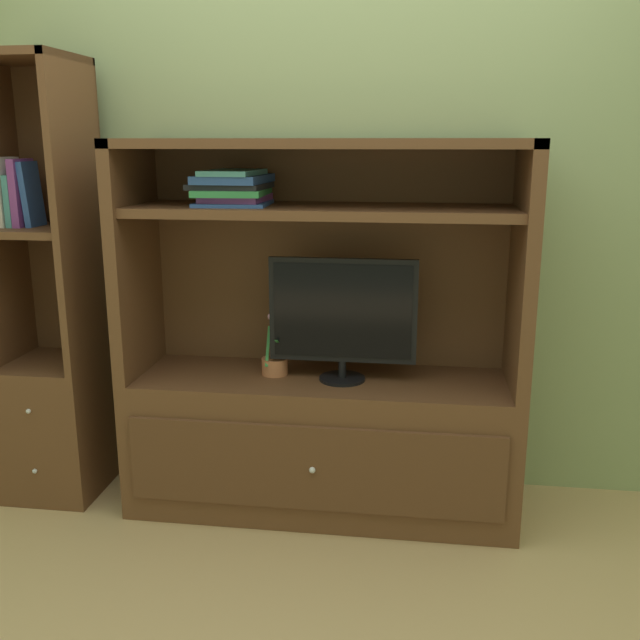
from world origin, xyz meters
TOP-DOWN VIEW (x-y plane):
  - ground_plane at (0.00, 0.00)m, footprint 8.00×8.00m
  - painted_rear_wall at (0.00, 0.75)m, footprint 6.00×0.10m
  - media_console at (0.00, 0.41)m, footprint 1.56×0.51m
  - tv_monitor at (0.08, 0.38)m, footprint 0.58×0.18m
  - potted_plant at (-0.20, 0.41)m, footprint 0.11×0.14m
  - magazine_stack at (-0.34, 0.40)m, footprint 0.30×0.35m
  - bookshelf_tall at (-1.16, 0.41)m, footprint 0.39×0.43m
  - upright_book_row at (-1.23, 0.40)m, footprint 0.14×0.16m

SIDE VIEW (x-z plane):
  - ground_plane at x=0.00m, z-range 0.00..0.00m
  - media_console at x=0.00m, z-range -0.27..1.22m
  - bookshelf_tall at x=-1.16m, z-range -0.30..1.52m
  - potted_plant at x=-0.20m, z-range 0.48..0.76m
  - tv_monitor at x=0.08m, z-range 0.58..1.07m
  - upright_book_row at x=-1.23m, z-range 1.14..1.41m
  - magazine_stack at x=-0.34m, z-range 1.24..1.38m
  - painted_rear_wall at x=0.00m, z-range 0.00..2.80m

